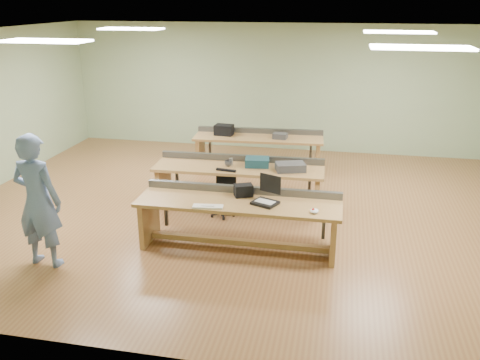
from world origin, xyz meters
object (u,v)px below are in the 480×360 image
at_px(mug, 228,163).
at_px(parts_bin_grey, 290,167).
at_px(task_chair, 223,199).
at_px(drinks_can, 231,162).
at_px(workbench_mid, 239,176).
at_px(person, 38,201).
at_px(laptop_base, 265,203).
at_px(workbench_back, 258,145).
at_px(parts_bin_teal, 257,162).
at_px(camera_bag, 243,190).
at_px(workbench_front, 239,213).

bearing_deg(mug, parts_bin_grey, -1.51).
bearing_deg(task_chair, drinks_can, 95.31).
xyz_separation_m(mug, drinks_can, (0.03, 0.06, 0.01)).
bearing_deg(mug, workbench_mid, 9.76).
xyz_separation_m(person, laptop_base, (2.96, 0.98, -0.18)).
height_order(workbench_back, parts_bin_teal, parts_bin_teal).
height_order(workbench_back, camera_bag, camera_bag).
relative_size(workbench_mid, task_chair, 3.79).
distance_m(workbench_front, camera_bag, 0.34).
xyz_separation_m(workbench_mid, mug, (-0.18, -0.03, 0.24)).
relative_size(workbench_mid, workbench_back, 1.08).
height_order(workbench_front, parts_bin_grey, parts_bin_grey).
distance_m(person, task_chair, 3.06).
height_order(person, task_chair, person).
height_order(workbench_back, person, person).
xyz_separation_m(laptop_base, mug, (-0.90, 1.60, 0.03)).
xyz_separation_m(workbench_back, camera_bag, (0.35, -3.45, 0.29)).
distance_m(person, mug, 3.30).
bearing_deg(parts_bin_teal, task_chair, -133.23).
xyz_separation_m(camera_bag, task_chair, (-0.53, 0.94, -0.55)).
relative_size(workbench_mid, drinks_can, 23.60).
relative_size(laptop_base, parts_bin_grey, 0.70).
bearing_deg(person, camera_bag, -149.94).
distance_m(parts_bin_teal, mug, 0.51).
bearing_deg(parts_bin_grey, mug, 178.49).
distance_m(workbench_front, laptop_base, 0.45).
bearing_deg(parts_bin_teal, workbench_back, 98.77).
bearing_deg(parts_bin_grey, workbench_mid, 176.21).
xyz_separation_m(parts_bin_teal, parts_bin_grey, (0.60, -0.14, -0.01)).
relative_size(workbench_front, parts_bin_teal, 7.23).
xyz_separation_m(workbench_front, workbench_back, (-0.32, 3.64, -0.01)).
height_order(workbench_mid, task_chair, workbench_mid).
height_order(parts_bin_teal, mug, parts_bin_teal).
bearing_deg(person, drinks_can, -123.56).
relative_size(laptop_base, task_chair, 0.43).
bearing_deg(drinks_can, person, -128.47).
bearing_deg(mug, workbench_front, -71.89).
distance_m(workbench_back, mug, 2.12).
xyz_separation_m(camera_bag, drinks_can, (-0.50, 1.42, -0.03)).
distance_m(workbench_back, parts_bin_grey, 2.33).
relative_size(workbench_front, camera_bag, 11.20).
relative_size(workbench_mid, camera_bag, 11.23).
height_order(workbench_back, laptop_base, workbench_back).
xyz_separation_m(workbench_mid, task_chair, (-0.18, -0.45, -0.27)).
bearing_deg(camera_bag, laptop_base, -58.05).
relative_size(person, parts_bin_teal, 4.60).
xyz_separation_m(parts_bin_teal, mug, (-0.50, -0.11, -0.02)).
height_order(parts_bin_grey, drinks_can, parts_bin_grey).
xyz_separation_m(task_chair, parts_bin_grey, (1.09, 0.39, 0.53)).
bearing_deg(workbench_front, task_chair, 113.55).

